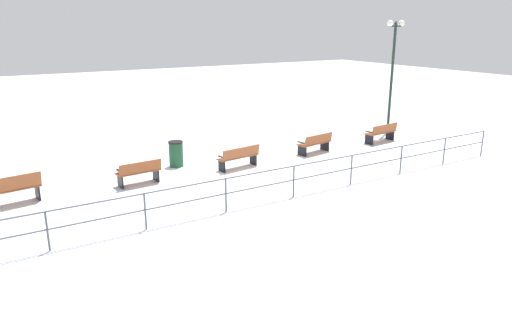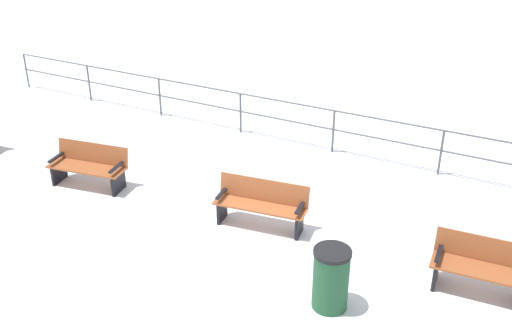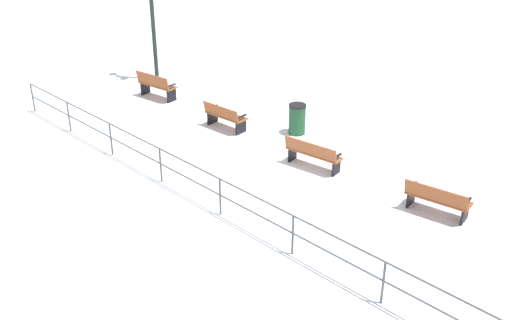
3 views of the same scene
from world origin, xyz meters
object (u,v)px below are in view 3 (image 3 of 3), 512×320
(bench_second, at_px, (437,199))
(bench_fourth, at_px, (225,116))
(bench_fifth, at_px, (156,85))
(bench_third, at_px, (313,153))
(trash_bin, at_px, (297,119))

(bench_second, bearing_deg, bench_fourth, 81.83)
(bench_fifth, bearing_deg, bench_second, -97.88)
(bench_fourth, xyz_separation_m, bench_fifth, (0.11, 3.72, 0.06))
(bench_third, xyz_separation_m, bench_fourth, (0.12, 3.73, -0.02))
(bench_fifth, bearing_deg, bench_third, -99.72)
(bench_second, height_order, bench_third, bench_third)
(bench_second, distance_m, trash_bin, 5.74)
(bench_fourth, height_order, trash_bin, trash_bin)
(bench_second, relative_size, trash_bin, 1.69)
(bench_third, bearing_deg, bench_second, -93.90)
(bench_second, xyz_separation_m, trash_bin, (1.23, 5.61, 0.05))
(bench_fourth, distance_m, trash_bin, 2.30)
(bench_second, distance_m, bench_third, 3.74)
(bench_second, relative_size, bench_fifth, 1.04)
(bench_fourth, bearing_deg, bench_third, -95.72)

